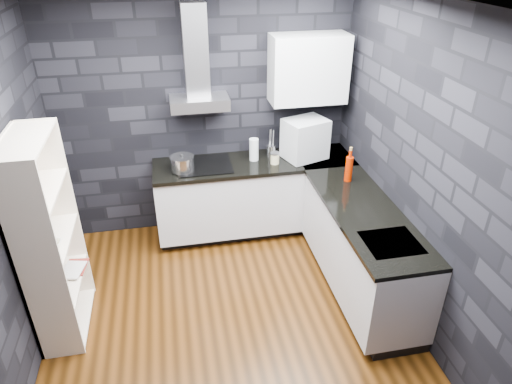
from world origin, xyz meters
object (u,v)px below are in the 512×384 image
object	(u,v)px
glass_vase	(254,150)
bookshelf	(50,241)
pot	(182,164)
appliance_garage	(305,139)
red_bottle	(349,169)
storage_jar	(275,159)
utensil_crock	(271,151)
fruit_bowl	(45,247)

from	to	relation	value
glass_vase	bookshelf	xyz separation A→B (m)	(-1.92, -1.18, -0.12)
pot	glass_vase	distance (m)	0.80
appliance_garage	red_bottle	size ratio (longest dim) A/B	1.70
red_bottle	storage_jar	bearing A→B (deg)	140.28
glass_vase	pot	bearing A→B (deg)	-170.87
storage_jar	utensil_crock	size ratio (longest dim) A/B	0.88
pot	storage_jar	world-z (taller)	pot
utensil_crock	bookshelf	world-z (taller)	bookshelf
pot	utensil_crock	size ratio (longest dim) A/B	1.87
utensil_crock	appliance_garage	bearing A→B (deg)	-17.37
pot	utensil_crock	xyz separation A→B (m)	(0.99, 0.18, -0.02)
pot	fruit_bowl	bearing A→B (deg)	-133.58
pot	fruit_bowl	distance (m)	1.65
pot	storage_jar	distance (m)	0.99
pot	glass_vase	world-z (taller)	glass_vase
glass_vase	red_bottle	distance (m)	1.07
appliance_garage	fruit_bowl	world-z (taller)	appliance_garage
appliance_garage	bookshelf	xyz separation A→B (m)	(-2.48, -1.13, -0.22)
appliance_garage	red_bottle	bearing A→B (deg)	-83.93
red_bottle	pot	bearing A→B (deg)	161.77
bookshelf	fruit_bowl	bearing A→B (deg)	-104.74
pot	storage_jar	xyz separation A→B (m)	(0.99, -0.01, -0.03)
bookshelf	glass_vase	bearing A→B (deg)	16.79
appliance_garage	red_bottle	xyz separation A→B (m)	(0.28, -0.61, -0.10)
appliance_garage	utensil_crock	bearing A→B (deg)	144.06
pot	appliance_garage	world-z (taller)	appliance_garage
pot	fruit_bowl	world-z (taller)	pot
glass_vase	bookshelf	distance (m)	2.26
utensil_crock	fruit_bowl	world-z (taller)	utensil_crock
utensil_crock	red_bottle	xyz separation A→B (m)	(0.63, -0.72, 0.06)
storage_jar	red_bottle	xyz separation A→B (m)	(0.63, -0.53, 0.07)
storage_jar	bookshelf	bearing A→B (deg)	-153.83
pot	red_bottle	xyz separation A→B (m)	(1.62, -0.53, 0.05)
glass_vase	appliance_garage	xyz separation A→B (m)	(0.56, -0.05, 0.10)
utensil_crock	fruit_bowl	distance (m)	2.54
bookshelf	storage_jar	bearing A→B (deg)	11.43
pot	appliance_garage	size ratio (longest dim) A/B	0.55
appliance_garage	pot	bearing A→B (deg)	164.52
glass_vase	appliance_garage	bearing A→B (deg)	-5.46
glass_vase	bookshelf	size ratio (longest dim) A/B	0.14
pot	storage_jar	bearing A→B (deg)	-0.47
pot	red_bottle	size ratio (longest dim) A/B	0.94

